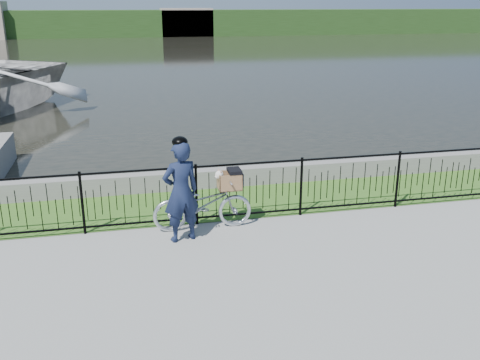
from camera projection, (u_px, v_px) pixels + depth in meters
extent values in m
plane|color=gray|center=(273.00, 257.00, 8.60)|extent=(120.00, 120.00, 0.00)
cube|color=#3A651F|center=(238.00, 201.00, 11.01)|extent=(60.00, 2.00, 0.01)
plane|color=black|center=(149.00, 58.00, 39.15)|extent=(120.00, 120.00, 0.00)
cube|color=gray|center=(229.00, 177.00, 11.87)|extent=(60.00, 0.30, 0.40)
cube|color=#27481B|center=(135.00, 23.00, 63.67)|extent=(120.00, 6.00, 3.00)
cube|color=gray|center=(186.00, 22.00, 63.49)|extent=(6.00, 3.00, 3.20)
imported|color=silver|center=(202.00, 204.00, 9.53)|extent=(1.77, 0.62, 0.93)
cube|color=black|center=(229.00, 189.00, 9.55)|extent=(0.38, 0.18, 0.02)
cube|color=olive|center=(229.00, 188.00, 9.55)|extent=(0.41, 0.32, 0.01)
cube|color=olive|center=(228.00, 178.00, 9.65)|extent=(0.41, 0.02, 0.30)
cube|color=olive|center=(231.00, 184.00, 9.36)|extent=(0.41, 0.02, 0.30)
cube|color=olive|center=(240.00, 180.00, 9.55)|extent=(0.02, 0.32, 0.30)
cube|color=olive|center=(219.00, 182.00, 9.47)|extent=(0.01, 0.32, 0.30)
cube|color=black|center=(234.00, 171.00, 9.47)|extent=(0.23, 0.34, 0.06)
cube|color=black|center=(241.00, 178.00, 9.54)|extent=(0.02, 0.34, 0.24)
ellipsoid|color=silver|center=(228.00, 182.00, 9.51)|extent=(0.31, 0.22, 0.20)
sphere|color=silver|center=(219.00, 175.00, 9.41)|extent=(0.15, 0.15, 0.15)
sphere|color=silver|center=(217.00, 177.00, 9.39)|extent=(0.07, 0.07, 0.07)
sphere|color=black|center=(215.00, 177.00, 9.38)|extent=(0.02, 0.02, 0.02)
cone|color=#A96646|center=(219.00, 171.00, 9.44)|extent=(0.06, 0.08, 0.08)
cone|color=#A96646|center=(221.00, 172.00, 9.36)|extent=(0.06, 0.08, 0.08)
imported|color=#141D39|center=(181.00, 192.00, 8.95)|extent=(0.73, 0.58, 1.75)
ellipsoid|color=black|center=(179.00, 142.00, 8.68)|extent=(0.26, 0.29, 0.18)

